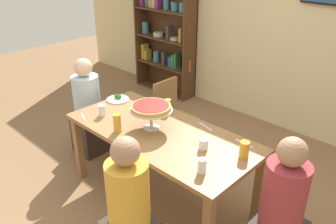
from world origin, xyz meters
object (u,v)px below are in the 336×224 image
at_px(diner_head_west, 89,114).
at_px(cutlery_fork_near, 205,127).
at_px(diner_head_east, 280,218).
at_px(salad_plate_far_diner, 156,105).
at_px(dining_table, 160,139).
at_px(water_glass_clear_far, 202,166).
at_px(beer_glass_amber_short, 244,150).
at_px(beer_glass_amber_tall, 168,106).
at_px(water_glass_clear_spare, 102,110).
at_px(beer_glass_amber_spare, 117,123).
at_px(cutlery_fork_far, 83,117).
at_px(deep_dish_pizza_stand, 151,109).
at_px(salad_plate_near_diner, 118,99).
at_px(chair_far_left, 172,114).
at_px(water_glass_clear_near, 204,144).
at_px(bookshelf, 165,24).
at_px(diner_near_right, 130,217).
at_px(cutlery_knife_near, 244,144).

xyz_separation_m(diner_head_west, cutlery_fork_near, (1.44, 0.32, 0.25)).
relative_size(diner_head_east, salad_plate_far_diner, 4.61).
bearing_deg(dining_table, water_glass_clear_far, -19.50).
relative_size(beer_glass_amber_short, water_glass_clear_far, 1.17).
height_order(beer_glass_amber_tall, water_glass_clear_spare, beer_glass_amber_tall).
distance_m(diner_head_west, beer_glass_amber_spare, 1.02).
bearing_deg(cutlery_fork_far, salad_plate_far_diner, 85.94).
distance_m(beer_glass_amber_tall, cutlery_fork_far, 0.83).
xyz_separation_m(diner_head_west, deep_dish_pizza_stand, (1.10, -0.04, 0.45)).
relative_size(salad_plate_far_diner, beer_glass_amber_spare, 1.48).
xyz_separation_m(water_glass_clear_far, cutlery_fork_far, (-1.38, -0.10, -0.06)).
bearing_deg(salad_plate_near_diner, diner_head_east, -4.61).
distance_m(salad_plate_near_diner, water_glass_clear_spare, 0.39).
bearing_deg(chair_far_left, water_glass_clear_far, 51.47).
height_order(beer_glass_amber_short, cutlery_fork_near, beer_glass_amber_short).
bearing_deg(salad_plate_far_diner, water_glass_clear_far, -28.40).
height_order(chair_far_left, cutlery_fork_far, chair_far_left).
xyz_separation_m(diner_head_east, beer_glass_amber_spare, (-1.47, -0.27, 0.33)).
bearing_deg(water_glass_clear_far, water_glass_clear_spare, 177.57).
relative_size(deep_dish_pizza_stand, water_glass_clear_near, 4.30).
distance_m(beer_glass_amber_tall, water_glass_clear_near, 0.73).
relative_size(deep_dish_pizza_stand, salad_plate_far_diner, 1.55).
height_order(beer_glass_amber_spare, cutlery_fork_near, beer_glass_amber_spare).
xyz_separation_m(bookshelf, salad_plate_far_diner, (1.50, -1.68, -0.36)).
bearing_deg(beer_glass_amber_short, dining_table, -168.77).
bearing_deg(deep_dish_pizza_stand, diner_head_west, 177.69).
height_order(dining_table, cutlery_fork_near, cutlery_fork_near).
xyz_separation_m(chair_far_left, water_glass_clear_spare, (-0.12, -0.87, 0.31)).
height_order(deep_dish_pizza_stand, water_glass_clear_spare, deep_dish_pizza_stand).
xyz_separation_m(deep_dish_pizza_stand, cutlery_fork_far, (-0.63, -0.31, -0.20)).
bearing_deg(cutlery_fork_far, cutlery_fork_near, 56.13).
xyz_separation_m(water_glass_clear_near, water_glass_clear_far, (0.19, -0.26, 0.01)).
xyz_separation_m(diner_head_east, beer_glass_amber_short, (-0.43, 0.16, 0.32)).
relative_size(chair_far_left, beer_glass_amber_tall, 6.16).
distance_m(salad_plate_near_diner, salad_plate_far_diner, 0.45).
bearing_deg(cutlery_fork_far, salad_plate_near_diner, 121.54).
bearing_deg(diner_near_right, water_glass_clear_near, -3.67).
bearing_deg(deep_dish_pizza_stand, cutlery_fork_far, -153.81).
relative_size(dining_table, diner_head_east, 1.57).
xyz_separation_m(diner_near_right, chair_far_left, (-0.92, 1.42, -0.01)).
xyz_separation_m(salad_plate_near_diner, cutlery_fork_far, (0.09, -0.49, -0.01)).
bearing_deg(bookshelf, water_glass_clear_near, -40.03).
relative_size(salad_plate_near_diner, water_glass_clear_spare, 2.13).
height_order(diner_head_east, diner_near_right, same).
xyz_separation_m(dining_table, cutlery_knife_near, (0.67, 0.33, 0.09)).
relative_size(salad_plate_near_diner, beer_glass_amber_tall, 1.70).
bearing_deg(dining_table, diner_head_east, -0.17).
bearing_deg(diner_near_right, diner_head_west, 64.92).
relative_size(diner_head_east, water_glass_clear_far, 9.79).
distance_m(beer_glass_amber_spare, water_glass_clear_spare, 0.37).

